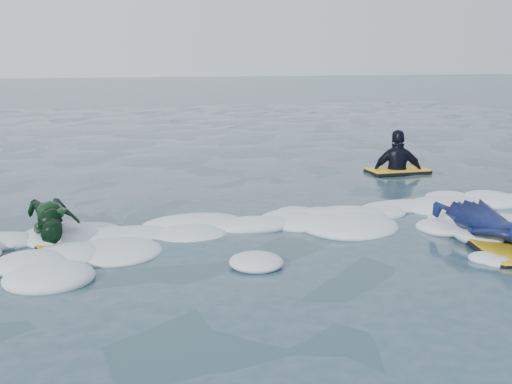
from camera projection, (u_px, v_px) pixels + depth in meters
ground at (224, 267)px, 6.42m from camera, size 120.00×120.00×0.00m
foam_band at (203, 240)px, 7.39m from camera, size 12.00×3.10×0.30m
prone_woman_unit at (496, 228)px, 6.99m from camera, size 0.91×1.77×0.46m
prone_child_unit at (54, 222)px, 7.23m from camera, size 0.62×1.24×0.46m
waiting_rider_unit at (397, 175)px, 11.58m from camera, size 1.10×0.69×1.64m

